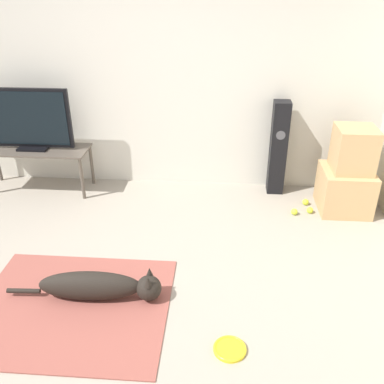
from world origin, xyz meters
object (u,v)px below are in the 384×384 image
(floor_speaker, at_px, (278,148))
(cardboard_box_lower, at_px, (345,190))
(tennis_ball_loose_on_carpet, at_px, (310,210))
(tv, at_px, (29,120))
(cardboard_box_upper, at_px, (354,149))
(frisbee, at_px, (230,349))
(dog, at_px, (100,286))
(tennis_ball_by_boxes, at_px, (294,212))
(tv_stand, at_px, (35,154))
(tennis_ball_near_speaker, at_px, (306,202))

(floor_speaker, bearing_deg, cardboard_box_lower, -27.87)
(cardboard_box_lower, distance_m, tennis_ball_loose_on_carpet, 0.41)
(floor_speaker, relative_size, tv, 1.14)
(cardboard_box_upper, xyz_separation_m, tennis_ball_loose_on_carpet, (-0.37, -0.13, -0.63))
(cardboard_box_upper, distance_m, tv, 3.35)
(frisbee, height_order, floor_speaker, floor_speaker)
(frisbee, bearing_deg, tennis_ball_loose_on_carpet, 65.92)
(cardboard_box_lower, xyz_separation_m, tv, (-3.33, 0.21, 0.60))
(dog, bearing_deg, tv, 123.67)
(cardboard_box_upper, relative_size, tv, 0.49)
(cardboard_box_lower, distance_m, tv, 3.39)
(tennis_ball_by_boxes, bearing_deg, floor_speaker, 106.69)
(cardboard_box_upper, height_order, tennis_ball_loose_on_carpet, cardboard_box_upper)
(floor_speaker, bearing_deg, cardboard_box_upper, -26.58)
(dog, relative_size, frisbee, 5.32)
(cardboard_box_upper, xyz_separation_m, tennis_ball_by_boxes, (-0.53, -0.18, -0.63))
(cardboard_box_upper, height_order, tv_stand, cardboard_box_upper)
(dog, distance_m, floor_speaker, 2.45)
(tennis_ball_by_boxes, bearing_deg, tv_stand, 172.52)
(frisbee, distance_m, floor_speaker, 2.44)
(floor_speaker, relative_size, tennis_ball_near_speaker, 15.67)
(dog, xyz_separation_m, tennis_ball_by_boxes, (1.64, 1.38, -0.09))
(frisbee, bearing_deg, cardboard_box_lower, 59.19)
(floor_speaker, distance_m, tennis_ball_near_speaker, 0.65)
(cardboard_box_lower, distance_m, floor_speaker, 0.81)
(dog, bearing_deg, tennis_ball_loose_on_carpet, 38.32)
(tv_stand, relative_size, tv, 1.30)
(cardboard_box_lower, distance_m, tv_stand, 3.34)
(tv, height_order, tennis_ball_by_boxes, tv)
(tennis_ball_by_boxes, distance_m, tennis_ball_near_speaker, 0.26)
(cardboard_box_lower, bearing_deg, tennis_ball_near_speaker, 172.00)
(tv, bearing_deg, tennis_ball_by_boxes, -7.53)
(dog, xyz_separation_m, tennis_ball_loose_on_carpet, (1.81, 1.43, -0.09))
(cardboard_box_lower, bearing_deg, dog, -144.32)
(dog, xyz_separation_m, tv_stand, (-1.17, 1.75, 0.31))
(tv, bearing_deg, floor_speaker, 3.17)
(tennis_ball_loose_on_carpet, bearing_deg, tennis_ball_by_boxes, -164.61)
(dog, distance_m, cardboard_box_lower, 2.66)
(dog, relative_size, cardboard_box_upper, 2.68)
(floor_speaker, bearing_deg, dog, -128.02)
(frisbee, relative_size, tv_stand, 0.19)
(cardboard_box_lower, distance_m, tennis_ball_near_speaker, 0.42)
(tv_stand, bearing_deg, tv, 90.00)
(tv, bearing_deg, frisbee, -45.47)
(dog, bearing_deg, tennis_ball_by_boxes, 40.09)
(tv_stand, bearing_deg, floor_speaker, 3.23)
(floor_speaker, bearing_deg, tv_stand, -176.77)
(tv, xyz_separation_m, tennis_ball_near_speaker, (2.96, -0.16, -0.79))
(frisbee, distance_m, tennis_ball_by_boxes, 1.93)
(tennis_ball_by_boxes, bearing_deg, dog, -139.91)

